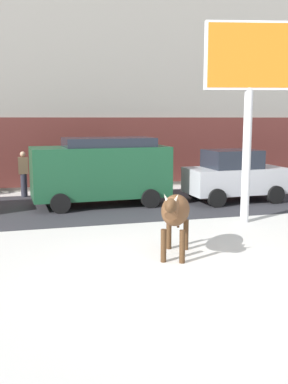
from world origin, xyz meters
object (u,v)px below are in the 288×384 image
object	(u,v)px
car_darkgreen_van	(101,169)
pedestrian_far_left	(24,174)
billboard	(250,69)
cow_brown	(175,212)
car_silver_hatchback	(234,176)

from	to	relation	value
car_darkgreen_van	pedestrian_far_left	world-z (taller)	car_darkgreen_van
billboard	pedestrian_far_left	distance (m)	9.27
pedestrian_far_left	billboard	bearing A→B (deg)	-45.22
cow_brown	billboard	bearing A→B (deg)	40.03
car_silver_hatchback	pedestrian_far_left	distance (m)	7.89
billboard	car_silver_hatchback	xyz separation A→B (m)	(1.22, 3.11, -3.39)
billboard	cow_brown	bearing A→B (deg)	-139.97
billboard	car_silver_hatchback	bearing A→B (deg)	68.57
cow_brown	car_silver_hatchback	size ratio (longest dim) A/B	0.53
billboard	pedestrian_far_left	size ratio (longest dim) A/B	3.21
car_darkgreen_van	pedestrian_far_left	distance (m)	3.56
cow_brown	car_darkgreen_van	size ratio (longest dim) A/B	0.41
billboard	car_darkgreen_van	xyz separation A→B (m)	(-3.53, 3.65, -3.07)
cow_brown	car_silver_hatchback	distance (m)	7.08
cow_brown	pedestrian_far_left	xyz separation A→B (m)	(-3.03, 8.67, -0.11)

